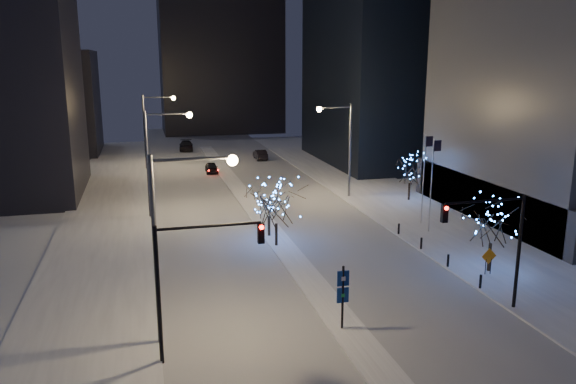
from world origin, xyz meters
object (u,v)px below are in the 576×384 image
object	(u,v)px
car_near	(212,168)
street_lamp_east	(342,138)
wayfinding_sign	(343,291)
holiday_tree_median_far	(269,202)
traffic_signal_east	(497,235)
construction_sign	(489,259)
street_lamp_w_near	(176,223)
car_mid	(260,155)
car_far	(186,146)
holiday_tree_plaza_far	(410,169)
street_lamp_w_far	(152,121)
street_lamp_w_mid	(159,149)
holiday_tree_median_near	(276,203)
holiday_tree_plaza_near	(492,223)
traffic_signal_west	(191,269)

from	to	relation	value
car_near	street_lamp_east	bearing A→B (deg)	-53.36
wayfinding_sign	holiday_tree_median_far	bearing A→B (deg)	90.13
traffic_signal_east	construction_sign	bearing A→B (deg)	57.86
street_lamp_w_near	car_mid	size ratio (longest dim) A/B	2.27
car_mid	car_far	bearing A→B (deg)	-48.22
holiday_tree_plaza_far	street_lamp_w_far	bearing A→B (deg)	135.25
street_lamp_w_mid	holiday_tree_median_near	size ratio (longest dim) A/B	1.80
street_lamp_w_near	holiday_tree_plaza_near	bearing A→B (deg)	12.08
holiday_tree_plaza_near	holiday_tree_plaza_far	world-z (taller)	holiday_tree_plaza_near
street_lamp_east	holiday_tree_median_near	size ratio (longest dim) A/B	1.80
street_lamp_w_near	construction_sign	distance (m)	22.04
holiday_tree_median_near	wayfinding_sign	size ratio (longest dim) A/B	1.48
street_lamp_w_near	construction_sign	bearing A→B (deg)	10.82
street_lamp_east	holiday_tree_plaza_far	bearing A→B (deg)	-26.64
street_lamp_east	wayfinding_sign	xyz separation A→B (m)	(-10.40, -29.00, -4.15)
construction_sign	holiday_tree_plaza_near	bearing A→B (deg)	51.53
traffic_signal_east	car_mid	xyz separation A→B (m)	(-2.29, 54.99, -4.03)
holiday_tree_median_far	car_mid	bearing A→B (deg)	79.26
holiday_tree_plaza_far	holiday_tree_plaza_near	bearing A→B (deg)	-101.11
street_lamp_w_far	street_lamp_east	distance (m)	29.08
street_lamp_w_mid	car_near	distance (m)	22.43
street_lamp_w_far	wayfinding_sign	world-z (taller)	street_lamp_w_far
holiday_tree_median_near	holiday_tree_median_far	xyz separation A→B (m)	(0.00, 2.61, -0.58)
wayfinding_sign	holiday_tree_plaza_far	bearing A→B (deg)	56.41
street_lamp_w_near	traffic_signal_west	bearing A→B (deg)	-76.04
holiday_tree_median_near	holiday_tree_median_far	size ratio (longest dim) A/B	1.28
street_lamp_w_mid	holiday_tree_plaza_near	size ratio (longest dim) A/B	1.94
traffic_signal_east	car_mid	bearing A→B (deg)	92.39
street_lamp_east	traffic_signal_east	world-z (taller)	street_lamp_east
traffic_signal_east	holiday_tree_plaza_far	world-z (taller)	traffic_signal_east
street_lamp_w_mid	holiday_tree_plaza_far	distance (m)	25.62
street_lamp_east	holiday_tree_median_far	world-z (taller)	street_lamp_east
car_far	holiday_tree_median_near	distance (m)	51.94
street_lamp_w_far	holiday_tree_median_far	distance (m)	34.88
street_lamp_w_mid	car_mid	world-z (taller)	street_lamp_w_mid
street_lamp_w_far	holiday_tree_median_far	xyz separation A→B (m)	(8.44, -33.67, -3.47)
traffic_signal_west	car_far	bearing A→B (deg)	85.75
holiday_tree_plaza_near	construction_sign	world-z (taller)	holiday_tree_plaza_near
traffic_signal_east	wayfinding_sign	xyz separation A→B (m)	(-9.26, 0.00, -2.46)
street_lamp_east	traffic_signal_east	size ratio (longest dim) A/B	1.43
street_lamp_w_mid	holiday_tree_plaza_far	xyz separation A→B (m)	(25.44, -0.22, -3.04)
traffic_signal_west	wayfinding_sign	xyz separation A→B (m)	(8.12, 1.00, -2.46)
holiday_tree_median_near	holiday_tree_plaza_far	bearing A→B (deg)	33.04
construction_sign	street_lamp_w_near	bearing A→B (deg)	-170.24
street_lamp_w_far	wayfinding_sign	distance (m)	51.89
traffic_signal_east	holiday_tree_median_near	size ratio (longest dim) A/B	1.26
car_near	wayfinding_sign	world-z (taller)	wayfinding_sign
car_far	wayfinding_sign	size ratio (longest dim) A/B	1.42
wayfinding_sign	construction_sign	world-z (taller)	wayfinding_sign
street_lamp_w_far	holiday_tree_plaza_far	size ratio (longest dim) A/B	1.93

